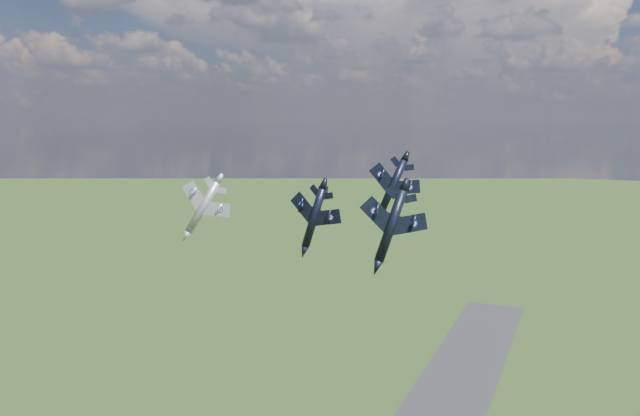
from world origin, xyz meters
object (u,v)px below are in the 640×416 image
at_px(jet_lead_navy, 314,217).
at_px(jet_high_navy, 392,187).
at_px(jet_right_navy, 391,225).
at_px(jet_left_silver, 203,207).

bearing_deg(jet_lead_navy, jet_high_navy, 59.01).
xyz_separation_m(jet_right_navy, jet_left_silver, (-36.76, 13.89, -1.61)).
bearing_deg(jet_right_navy, jet_left_silver, 134.92).
distance_m(jet_right_navy, jet_high_navy, 24.96).
distance_m(jet_lead_navy, jet_right_navy, 19.76).
height_order(jet_right_navy, jet_left_silver, jet_right_navy).
bearing_deg(jet_right_navy, jet_lead_navy, 118.28).
relative_size(jet_right_navy, jet_high_navy, 0.98).
relative_size(jet_lead_navy, jet_right_navy, 1.03).
xyz_separation_m(jet_right_navy, jet_high_navy, (-7.05, 23.86, 2.01)).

